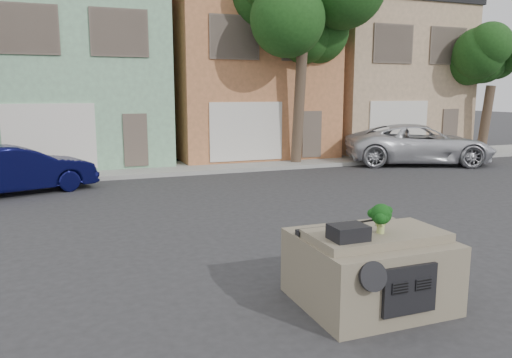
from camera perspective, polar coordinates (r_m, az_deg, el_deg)
ground_plane at (r=10.20m, az=3.26°, el=-7.52°), size 120.00×120.00×0.00m
sidewalk at (r=20.01m, az=-9.09°, el=1.23°), size 40.00×3.00×0.15m
townhouse_mint at (r=23.39m, az=-20.01°, el=11.10°), size 7.20×8.20×7.55m
townhouse_tan at (r=24.72m, az=-2.00°, el=11.58°), size 7.20×8.20×7.55m
townhouse_beige at (r=28.06m, az=12.94°, el=11.14°), size 7.20×8.20×7.55m
navy_sedan at (r=16.86m, az=-25.31°, el=-1.49°), size 4.68×2.87×1.46m
silver_pickup at (r=22.57m, az=18.02°, el=1.65°), size 6.75×4.93×1.70m
tree_near at (r=20.77m, az=5.00°, el=13.18°), size 4.40×4.00×8.50m
tree_far at (r=26.64m, az=24.96°, el=8.89°), size 3.20×3.00×6.00m
car_dashboard at (r=7.53m, az=12.78°, el=-9.68°), size 2.00×1.80×1.12m
instrument_hump at (r=6.75m, az=10.51°, el=-6.02°), size 0.48×0.38×0.20m
wiper_arm at (r=7.82m, az=13.12°, el=-4.59°), size 0.69×0.15×0.02m
broccoli at (r=7.12m, az=14.09°, el=-4.37°), size 0.49×0.49×0.43m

